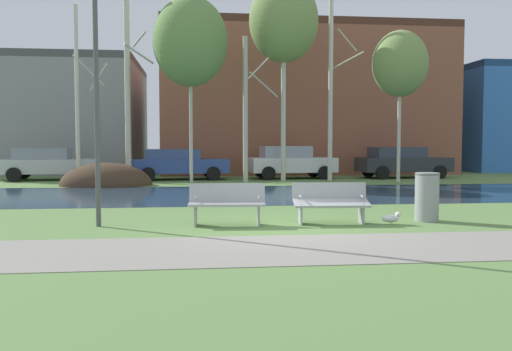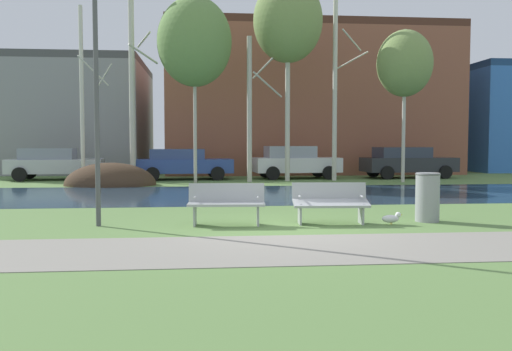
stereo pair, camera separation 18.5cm
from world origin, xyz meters
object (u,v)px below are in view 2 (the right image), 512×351
object	(u,v)px
parked_sedan_second_blue	(183,163)
parked_wagon_fourth_dark	(407,162)
streetlamp	(95,37)
parked_van_nearest_silver	(54,163)
parked_hatch_third_white	(295,162)
seagull	(392,218)
trash_bin	(427,196)
bench_left	(226,203)
bench_right	(330,202)

from	to	relation	value
parked_sedan_second_blue	parked_wagon_fourth_dark	distance (m)	10.91
parked_sedan_second_blue	parked_wagon_fourth_dark	size ratio (longest dim) A/B	1.00
streetlamp	parked_sedan_second_blue	xyz separation A→B (m)	(1.19, 14.24, -3.11)
parked_van_nearest_silver	parked_hatch_third_white	bearing A→B (deg)	-0.97
seagull	parked_wagon_fourth_dark	world-z (taller)	parked_wagon_fourth_dark
trash_bin	parked_hatch_third_white	bearing A→B (deg)	92.03
trash_bin	parked_wagon_fourth_dark	bearing A→B (deg)	70.58
trash_bin	bench_left	bearing A→B (deg)	-178.37
bench_right	streetlamp	xyz separation A→B (m)	(-4.86, 0.14, 3.41)
bench_right	trash_bin	distance (m)	2.20
trash_bin	parked_hatch_third_white	world-z (taller)	parked_hatch_third_white
bench_left	trash_bin	bearing A→B (deg)	1.63
bench_left	bench_right	world-z (taller)	same
bench_right	bench_left	bearing A→B (deg)	180.00
bench_left	parked_sedan_second_blue	size ratio (longest dim) A/B	0.36
seagull	trash_bin	bearing A→B (deg)	20.70
streetlamp	parked_van_nearest_silver	world-z (taller)	streetlamp
bench_left	seagull	size ratio (longest dim) A/B	3.63
bench_left	parked_sedan_second_blue	xyz separation A→B (m)	(-1.46, 14.38, 0.30)
seagull	parked_hatch_third_white	xyz separation A→B (m)	(0.42, 14.73, 0.69)
seagull	parked_sedan_second_blue	bearing A→B (deg)	108.67
parked_van_nearest_silver	parked_wagon_fourth_dark	xyz separation A→B (m)	(16.86, -0.28, 0.02)
trash_bin	parked_wagon_fourth_dark	distance (m)	15.16
trash_bin	parked_sedan_second_blue	xyz separation A→B (m)	(-5.87, 14.25, 0.21)
parked_hatch_third_white	bench_right	bearing A→B (deg)	-96.63
parked_sedan_second_blue	bench_left	bearing A→B (deg)	-84.22
trash_bin	seagull	bearing A→B (deg)	-159.30
parked_hatch_third_white	parked_wagon_fourth_dark	size ratio (longest dim) A/B	0.92
bench_right	parked_sedan_second_blue	size ratio (longest dim) A/B	0.36
bench_left	parked_wagon_fourth_dark	distance (m)	17.25
parked_van_nearest_silver	parked_hatch_third_white	xyz separation A→B (m)	(11.31, -0.19, 0.04)
bench_right	parked_van_nearest_silver	world-z (taller)	parked_van_nearest_silver
bench_right	parked_hatch_third_white	world-z (taller)	parked_hatch_third_white
bench_left	parked_hatch_third_white	world-z (taller)	parked_hatch_third_white
bench_left	trash_bin	size ratio (longest dim) A/B	1.53
parked_hatch_third_white	parked_wagon_fourth_dark	bearing A→B (deg)	-0.88
parked_van_nearest_silver	parked_wagon_fourth_dark	distance (m)	16.86
bench_right	parked_hatch_third_white	bearing A→B (deg)	83.37
streetlamp	bench_right	bearing A→B (deg)	-1.62
parked_wagon_fourth_dark	parked_van_nearest_silver	bearing A→B (deg)	179.06
streetlamp	parked_van_nearest_silver	xyz separation A→B (m)	(-4.76, 14.56, -3.10)
bench_left	parked_van_nearest_silver	xyz separation A→B (m)	(-7.41, 14.70, 0.31)
parked_wagon_fourth_dark	bench_left	bearing A→B (deg)	-123.24
streetlamp	parked_sedan_second_blue	distance (m)	14.63
seagull	parked_sedan_second_blue	xyz separation A→B (m)	(-4.94, 14.61, 0.64)
parked_hatch_third_white	parked_wagon_fourth_dark	distance (m)	5.55
bench_left	parked_hatch_third_white	bearing A→B (deg)	74.96
streetlamp	parked_hatch_third_white	size ratio (longest dim) A/B	1.40
parked_van_nearest_silver	parked_hatch_third_white	world-z (taller)	parked_hatch_third_white
streetlamp	parked_sedan_second_blue	bearing A→B (deg)	85.23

